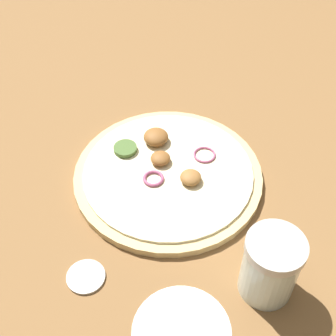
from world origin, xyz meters
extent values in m
plane|color=brown|center=(0.00, 0.00, 0.00)|extent=(3.00, 3.00, 0.00)
cylinder|color=#D6B77A|center=(0.00, 0.00, 0.01)|extent=(0.27, 0.27, 0.01)
cylinder|color=beige|center=(0.00, 0.00, 0.01)|extent=(0.24, 0.24, 0.00)
ellipsoid|color=#996633|center=(0.02, -0.03, 0.02)|extent=(0.03, 0.03, 0.01)
torus|color=#A34C70|center=(-0.02, -0.01, 0.02)|extent=(0.03, 0.03, 0.00)
torus|color=#A34C70|center=(0.06, 0.01, 0.02)|extent=(0.03, 0.03, 0.00)
ellipsoid|color=brown|center=(-0.01, 0.02, 0.02)|extent=(0.03, 0.03, 0.01)
cylinder|color=#47662D|center=(-0.05, 0.06, 0.02)|extent=(0.03, 0.03, 0.01)
ellipsoid|color=brown|center=(0.00, 0.06, 0.03)|extent=(0.04, 0.04, 0.02)
cylinder|color=silver|center=(0.06, -0.20, 0.04)|extent=(0.06, 0.06, 0.08)
cylinder|color=beige|center=(0.06, -0.20, 0.08)|extent=(0.07, 0.07, 0.01)
cylinder|color=beige|center=(-0.14, -0.13, 0.00)|extent=(0.05, 0.05, 0.01)
cylinder|color=white|center=(-0.05, -0.22, 0.00)|extent=(0.11, 0.11, 0.00)
camera|label=1|loc=(-0.13, -0.43, 0.51)|focal=50.00mm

